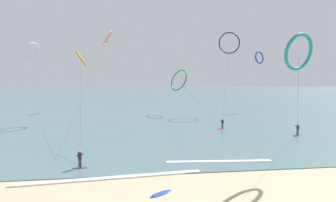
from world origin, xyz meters
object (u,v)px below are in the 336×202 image
surfer_navy (298,130)px  kite_amber (81,58)px  kite_cobalt (259,58)px  surfer_violet (80,160)px  kite_coral (108,38)px  kite_charcoal (229,43)px  kite_ivory (31,51)px  kite_teal (299,52)px  kite_emerald (179,80)px  surfer_magenta (222,124)px  surfboard_spare (161,194)px

surfer_navy → kite_amber: bearing=-116.1°
surfer_navy → kite_cobalt: size_ratio=0.04×
surfer_navy → kite_amber: 40.25m
surfer_navy → surfer_violet: 30.64m
kite_coral → kite_charcoal: (30.97, -13.01, -2.72)m
kite_cobalt → kite_ivory: size_ratio=1.14×
surfer_violet → kite_coral: 52.44m
kite_teal → kite_amber: bearing=-62.0°
kite_emerald → kite_teal: (6.75, -34.50, 3.13)m
surfer_violet → kite_teal: size_ratio=0.13×
surfer_magenta → kite_cobalt: kite_cobalt is taller
kite_cobalt → kite_charcoal: bearing=171.9°
kite_coral → kite_cobalt: (40.62, -9.66, -5.89)m
kite_charcoal → kite_ivory: 45.74m
kite_cobalt → kite_emerald: bearing=164.8°
kite_amber → kite_emerald: size_ratio=1.33×
surfer_violet → kite_ivory: (-18.22, 34.11, 13.70)m
surfer_navy → surfer_violet: size_ratio=1.00×
kite_emerald → kite_ivory: (-32.94, -0.23, 6.51)m
kite_ivory → kite_emerald: bearing=115.9°
kite_cobalt → kite_ivory: bearing=157.9°
surfboard_spare → kite_teal: bearing=21.8°
kite_charcoal → kite_coral: bearing=13.4°
surfer_magenta → kite_teal: kite_teal is taller
kite_teal → surfer_magenta: bearing=-99.8°
surfer_violet → kite_charcoal: (27.42, 35.75, 16.24)m
kite_coral → kite_emerald: bearing=45.9°
kite_cobalt → kite_teal: bearing=-138.9°
kite_emerald → surfer_magenta: bearing=-15.5°
kite_coral → kite_teal: bearing=21.2°
kite_coral → kite_ivory: kite_coral is taller
kite_amber → kite_charcoal: bearing=-86.4°
kite_coral → kite_cobalt: 42.17m
kite_amber → surfer_magenta: bearing=-125.1°
surfer_magenta → kite_emerald: 20.42m
kite_amber → kite_ivory: bearing=47.4°
kite_coral → surfboard_spare: bearing=5.3°
surfer_navy → kite_coral: 53.90m
surfboard_spare → kite_emerald: bearing=79.4°
surfer_navy → kite_teal: size_ratio=0.13×
kite_ivory → surfboard_spare: (25.44, -39.98, -14.48)m
surfer_magenta → kite_charcoal: 26.99m
surfer_violet → surfboard_spare: surfer_violet is taller
surfer_violet → kite_teal: kite_teal is taller
kite_charcoal → kite_emerald: bearing=42.5°
kite_ivory → surfer_magenta: bearing=89.5°
surfer_violet → kite_emerald: 38.05m
kite_amber → kite_coral: kite_coral is taller
kite_teal → kite_coral: bearing=-80.5°
surfboard_spare → kite_coral: bearing=101.1°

